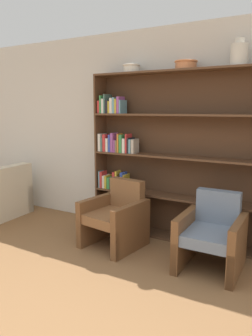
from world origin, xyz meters
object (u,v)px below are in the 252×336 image
(bowl_cream, at_px, (131,68))
(armchair_cushioned, at_px, (212,235))
(bowl_sage, at_px, (186,64))
(vase_tall, at_px, (239,54))
(armchair_leather, at_px, (116,217))
(bookshelf, at_px, (165,159))

(bowl_cream, height_order, armchair_cushioned, bowl_cream)
(bowl_sage, relative_size, vase_tall, 0.93)
(vase_tall, xyz_separation_m, armchair_leather, (-1.27, -0.57, -1.93))
(bowl_cream, bearing_deg, armchair_leather, -79.96)
(bowl_cream, height_order, vase_tall, vase_tall)
(bowl_sage, bearing_deg, vase_tall, -0.00)
(bookshelf, relative_size, bowl_sage, 8.73)
(bookshelf, height_order, bowl_cream, bowl_cream)
(vase_tall, bearing_deg, armchair_cushioned, -95.64)
(armchair_leather, height_order, armchair_cushioned, same)
(bowl_cream, height_order, armchair_leather, bowl_cream)
(bowl_cream, xyz_separation_m, armchair_leather, (0.10, -0.57, -1.87))
(armchair_leather, bearing_deg, bowl_cream, -71.70)
(bookshelf, xyz_separation_m, bowl_sage, (0.26, -0.03, 1.18))
(bowl_cream, relative_size, armchair_leather, 0.29)
(bookshelf, xyz_separation_m, bowl_cream, (-0.50, -0.03, 1.18))
(vase_tall, bearing_deg, bowl_cream, 180.00)
(bowl_cream, relative_size, armchair_cushioned, 0.29)
(bookshelf, relative_size, armchair_leather, 3.00)
(vase_tall, height_order, armchair_cushioned, vase_tall)
(armchair_cushioned, bearing_deg, bookshelf, -36.74)
(bookshelf, xyz_separation_m, armchair_cushioned, (0.82, -0.59, -0.68))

